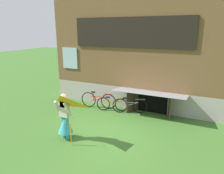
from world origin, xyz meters
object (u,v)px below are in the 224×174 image
object	(u,v)px
bicycle_silver	(130,106)
bicycle_red	(98,100)
person	(65,120)
bicycle_yellow	(112,104)
kite	(61,110)

from	to	relation	value
bicycle_silver	bicycle_red	xyz separation A→B (m)	(-1.63, -0.05, 0.04)
person	bicycle_silver	xyz separation A→B (m)	(1.25, 3.16, -0.34)
person	bicycle_silver	size ratio (longest dim) A/B	1.08
bicycle_yellow	bicycle_red	size ratio (longest dim) A/B	0.82
kite	bicycle_silver	bearing A→B (deg)	76.75
bicycle_silver	bicycle_red	size ratio (longest dim) A/B	0.86
person	bicycle_red	world-z (taller)	person
bicycle_yellow	bicycle_red	xyz separation A→B (m)	(-0.79, 0.05, 0.06)
bicycle_silver	bicycle_red	distance (m)	1.64
bicycle_yellow	bicycle_silver	bearing A→B (deg)	-11.59
person	bicycle_yellow	xyz separation A→B (m)	(0.41, 3.07, -0.36)
person	kite	size ratio (longest dim) A/B	0.98
bicycle_yellow	bicycle_red	bearing A→B (deg)	158.50
bicycle_silver	bicycle_yellow	size ratio (longest dim) A/B	1.05
kite	bicycle_silver	size ratio (longest dim) A/B	1.09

